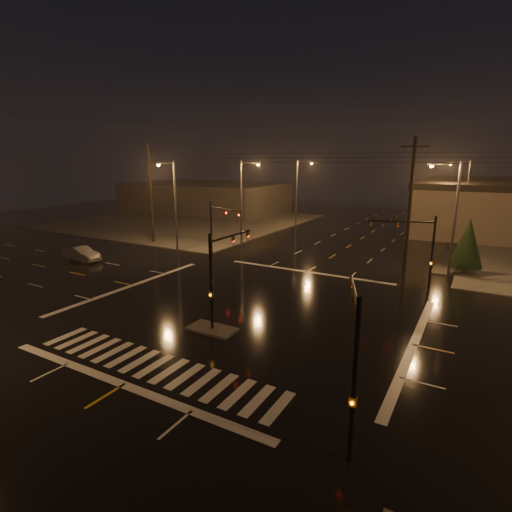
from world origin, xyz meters
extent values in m
plane|color=black|center=(0.00, 0.00, 0.00)|extent=(140.00, 140.00, 0.00)
cube|color=#43413C|center=(-30.00, 30.00, 0.06)|extent=(36.00, 36.00, 0.12)
cube|color=#43413C|center=(0.00, -4.00, 0.07)|extent=(3.00, 1.60, 0.15)
cube|color=beige|center=(0.00, -9.00, 0.01)|extent=(15.00, 2.60, 0.01)
cube|color=beige|center=(0.00, -11.00, 0.01)|extent=(16.00, 0.50, 0.01)
cube|color=beige|center=(0.00, 11.00, 0.01)|extent=(16.00, 0.50, 0.01)
cube|color=#423D3A|center=(-35.00, 42.00, 2.80)|extent=(30.00, 18.00, 5.60)
cylinder|color=black|center=(0.00, -4.00, 3.00)|extent=(0.18, 0.18, 6.00)
cylinder|color=black|center=(0.00, -1.75, 5.50)|extent=(0.12, 4.50, 0.12)
imported|color=#594707|center=(0.00, 0.27, 5.45)|extent=(0.16, 0.20, 1.00)
cube|color=#594707|center=(0.00, -4.00, 2.30)|extent=(0.25, 0.18, 0.35)
cylinder|color=black|center=(10.50, 10.50, 3.00)|extent=(0.18, 0.18, 6.00)
cylinder|color=black|center=(8.15, 9.64, 5.50)|extent=(4.74, 1.82, 0.12)
imported|color=#594707|center=(6.04, 8.88, 5.45)|extent=(0.24, 0.22, 1.00)
cube|color=#594707|center=(10.50, 10.50, 2.30)|extent=(0.25, 0.18, 0.35)
cylinder|color=black|center=(-10.50, 10.50, 3.00)|extent=(0.18, 0.18, 6.00)
cylinder|color=black|center=(-8.15, 9.64, 5.50)|extent=(4.74, 1.82, 0.12)
imported|color=#594707|center=(-6.04, 8.88, 5.45)|extent=(0.24, 0.22, 1.00)
cube|color=#594707|center=(-10.50, 10.50, 2.30)|extent=(0.25, 0.18, 0.35)
cylinder|color=black|center=(10.50, -10.50, 3.00)|extent=(0.18, 0.18, 6.00)
cylinder|color=black|center=(9.82, -8.62, 5.50)|extent=(1.48, 3.80, 0.12)
imported|color=#594707|center=(9.20, -6.93, 5.45)|extent=(0.22, 0.24, 1.00)
cube|color=#594707|center=(10.50, -10.50, 2.30)|extent=(0.25, 0.18, 0.35)
cylinder|color=#38383A|center=(-11.50, 18.00, 5.00)|extent=(0.24, 0.24, 10.00)
cylinder|color=#38383A|center=(-10.30, 18.00, 9.80)|extent=(2.40, 0.14, 0.14)
cube|color=#38383A|center=(-9.20, 18.00, 9.75)|extent=(0.70, 0.30, 0.18)
sphere|color=orange|center=(-9.20, 18.00, 9.62)|extent=(0.32, 0.32, 0.32)
cylinder|color=#38383A|center=(-11.50, 34.00, 5.00)|extent=(0.24, 0.24, 10.00)
cylinder|color=#38383A|center=(-10.30, 34.00, 9.80)|extent=(2.40, 0.14, 0.14)
cube|color=#38383A|center=(-9.20, 34.00, 9.75)|extent=(0.70, 0.30, 0.18)
sphere|color=orange|center=(-9.20, 34.00, 9.62)|extent=(0.32, 0.32, 0.32)
cylinder|color=#38383A|center=(11.50, 16.00, 5.00)|extent=(0.24, 0.24, 10.00)
cylinder|color=#38383A|center=(10.30, 16.00, 9.80)|extent=(2.40, 0.14, 0.14)
cube|color=#38383A|center=(9.20, 16.00, 9.75)|extent=(0.70, 0.30, 0.18)
sphere|color=orange|center=(9.20, 16.00, 9.62)|extent=(0.32, 0.32, 0.32)
cylinder|color=#38383A|center=(11.50, 36.00, 5.00)|extent=(0.24, 0.24, 10.00)
cylinder|color=#38383A|center=(10.30, 36.00, 9.80)|extent=(2.40, 0.14, 0.14)
cube|color=#38383A|center=(9.20, 36.00, 9.75)|extent=(0.70, 0.30, 0.18)
sphere|color=orange|center=(9.20, 36.00, 9.62)|extent=(0.32, 0.32, 0.32)
cylinder|color=#38383A|center=(-16.00, 11.50, 5.00)|extent=(0.24, 0.24, 10.00)
cylinder|color=#38383A|center=(-16.00, 10.30, 9.80)|extent=(0.14, 2.40, 0.14)
cube|color=#38383A|center=(-16.00, 9.20, 9.75)|extent=(0.30, 0.70, 0.18)
sphere|color=orange|center=(-16.00, 9.20, 9.62)|extent=(0.32, 0.32, 0.32)
cylinder|color=black|center=(-22.00, 14.00, 6.00)|extent=(0.32, 0.32, 12.00)
cube|color=black|center=(-22.00, 14.00, 11.20)|extent=(2.20, 0.12, 0.12)
cylinder|color=black|center=(8.00, 14.00, 6.00)|extent=(0.32, 0.32, 12.00)
cube|color=black|center=(8.00, 14.00, 11.20)|extent=(2.20, 0.12, 0.12)
cylinder|color=black|center=(12.68, 17.41, 0.35)|extent=(0.18, 0.18, 0.70)
cone|color=black|center=(12.68, 17.41, 2.90)|extent=(2.82, 2.82, 4.41)
imported|color=slate|center=(-21.82, 3.40, 0.74)|extent=(4.53, 1.75, 1.47)
camera|label=1|loc=(13.52, -22.32, 10.14)|focal=28.00mm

